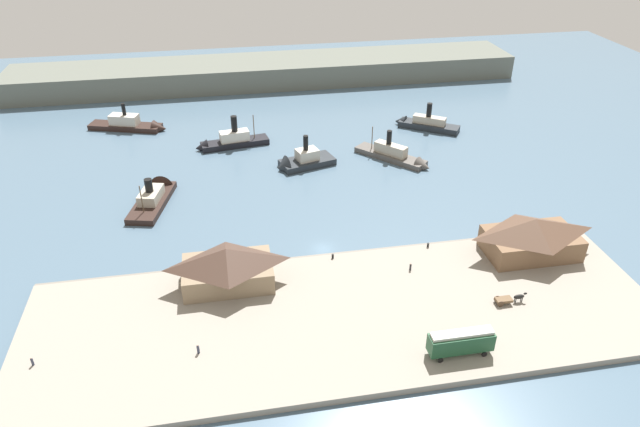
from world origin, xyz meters
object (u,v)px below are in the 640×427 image
object	(u,v)px
pedestrian_walking_west	(410,267)
ferry_moored_east	(228,141)
pedestrian_walking_east	(198,349)
ferry_approaching_east	(134,125)
ferry_mid_harbor	(300,162)
ferry_outer_harbor	(398,157)
mooring_post_center_east	(333,256)
ferry_near_quay	(423,124)
ferry_shed_central_terminal	(532,236)
ferry_shed_west_terminal	(227,266)
street_tram	(461,341)
ferry_departing_north	(155,194)
horse_cart	(509,299)
mooring_post_center_west	(428,245)
pedestrian_by_tram	(32,362)

from	to	relation	value
pedestrian_walking_west	ferry_moored_east	size ratio (longest dim) A/B	0.07
pedestrian_walking_east	ferry_moored_east	world-z (taller)	ferry_moored_east
ferry_moored_east	ferry_approaching_east	distance (m)	32.54
ferry_mid_harbor	ferry_outer_harbor	world-z (taller)	ferry_mid_harbor
mooring_post_center_east	ferry_near_quay	size ratio (longest dim) A/B	0.05
ferry_mid_harbor	ferry_shed_central_terminal	bearing A→B (deg)	-51.72
pedestrian_walking_east	ferry_outer_harbor	xyz separation A→B (m)	(52.49, 64.05, -0.63)
ferry_shed_west_terminal	street_tram	world-z (taller)	ferry_shed_west_terminal
ferry_shed_west_terminal	ferry_moored_east	xyz separation A→B (m)	(2.70, 64.22, -3.41)
ferry_shed_west_terminal	ferry_approaching_east	distance (m)	85.66
pedestrian_walking_west	ferry_approaching_east	distance (m)	102.79
ferry_departing_north	ferry_mid_harbor	size ratio (longest dim) A/B	1.29
ferry_approaching_east	ferry_moored_east	bearing A→B (deg)	-33.08
horse_cart	ferry_moored_east	size ratio (longest dim) A/B	0.27
pedestrian_walking_west	ferry_departing_north	world-z (taller)	ferry_departing_north
ferry_shed_west_terminal	pedestrian_walking_west	size ratio (longest dim) A/B	10.72
horse_cart	mooring_post_center_west	size ratio (longest dim) A/B	6.40
ferry_shed_west_terminal	street_tram	bearing A→B (deg)	-35.37
pedestrian_walking_west	ferry_approaching_east	size ratio (longest dim) A/B	0.06
mooring_post_center_east	mooring_post_center_west	size ratio (longest dim) A/B	1.00
ferry_shed_central_terminal	pedestrian_walking_east	xyz separation A→B (m)	(-65.08, -16.37, -3.24)
ferry_outer_harbor	mooring_post_center_east	bearing A→B (deg)	-121.89
pedestrian_walking_west	ferry_mid_harbor	bearing A→B (deg)	105.12
pedestrian_walking_east	pedestrian_by_tram	bearing A→B (deg)	175.54
pedestrian_walking_east	mooring_post_center_east	xyz separation A→B (m)	(26.12, 21.66, -0.34)
mooring_post_center_east	ferry_near_quay	distance (m)	74.92
pedestrian_walking_east	ferry_near_quay	distance (m)	107.74
pedestrian_by_tram	mooring_post_center_west	xyz separation A→B (m)	(71.14, 20.05, -0.25)
ferry_mid_harbor	mooring_post_center_east	bearing A→B (deg)	-90.30
pedestrian_walking_west	ferry_moored_east	xyz separation A→B (m)	(-31.67, 66.46, -0.27)
horse_cart	ferry_near_quay	xyz separation A→B (m)	(12.50, 82.09, -0.62)
ferry_shed_west_terminal	ferry_mid_harbor	bearing A→B (deg)	66.64
ferry_shed_west_terminal	ferry_departing_north	distance (m)	40.41
pedestrian_walking_west	mooring_post_center_west	size ratio (longest dim) A/B	1.72
ferry_shed_central_terminal	ferry_outer_harbor	bearing A→B (deg)	104.78
pedestrian_walking_east	ferry_departing_north	bearing A→B (deg)	100.33
ferry_outer_harbor	pedestrian_walking_east	bearing A→B (deg)	-129.34
ferry_moored_east	ferry_mid_harbor	world-z (taller)	ferry_moored_east
pedestrian_by_tram	ferry_near_quay	xyz separation A→B (m)	(91.74, 82.79, -0.40)
ferry_shed_west_terminal	ferry_shed_central_terminal	world-z (taller)	ferry_shed_central_terminal
street_tram	pedestrian_walking_east	xyz separation A→B (m)	(-40.65, 7.54, -1.81)
pedestrian_by_tram	pedestrian_walking_east	distance (m)	25.30
ferry_departing_north	street_tram	bearing A→B (deg)	-50.80
street_tram	ferry_mid_harbor	world-z (taller)	ferry_mid_harbor
horse_cart	ferry_moored_east	xyz separation A→B (m)	(-45.74, 78.92, -0.48)
horse_cart	ferry_departing_north	distance (m)	82.32
pedestrian_walking_west	ferry_near_quay	distance (m)	74.53
ferry_shed_west_terminal	ferry_moored_east	bearing A→B (deg)	87.59
horse_cart	ferry_near_quay	bearing A→B (deg)	81.34
ferry_shed_central_terminal	ferry_mid_harbor	distance (m)	62.64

